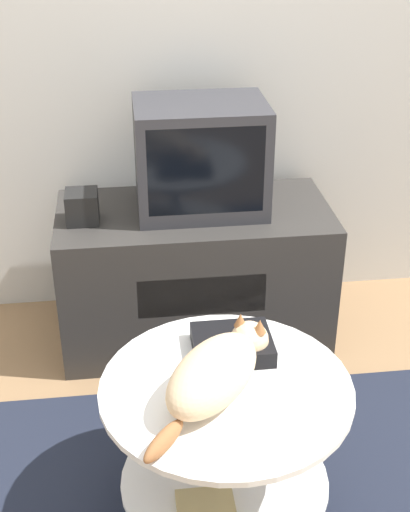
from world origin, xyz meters
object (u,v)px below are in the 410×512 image
Objects in this scene: tv at (200,157)px; cat at (216,371)px; speaker at (82,207)px; dvd_box at (232,345)px.

tv is 1.02× the size of cat.
tv is at bearing 8.38° from speaker.
speaker is 1.03m from cat.
speaker is at bearing -171.62° from tv.
speaker reaches higher than cat.
tv reaches higher than cat.
tv is 2.16× the size of dvd_box.
speaker is at bearing 58.59° from cat.
cat is at bearing -94.25° from tv.
speaker is 0.90m from dvd_box.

